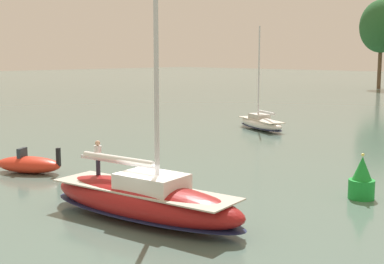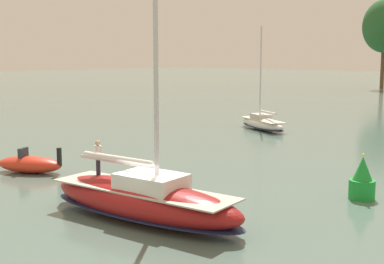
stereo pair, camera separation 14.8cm
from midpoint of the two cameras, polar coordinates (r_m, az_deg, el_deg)
ground_plane at (r=23.33m, az=-5.06°, el=-9.27°), size 400.00×400.00×0.00m
sailboat_main at (r=23.05m, az=-5.05°, el=-7.05°), size 10.37×4.33×13.82m
sailboat_moored_far_slip at (r=50.63m, az=7.60°, el=0.99°), size 7.19×4.64×9.63m
motor_tender at (r=33.44m, az=-16.78°, el=-3.30°), size 4.39×3.52×1.58m
channel_buoy at (r=27.47m, az=17.84°, el=-4.98°), size 1.27×1.27×2.27m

